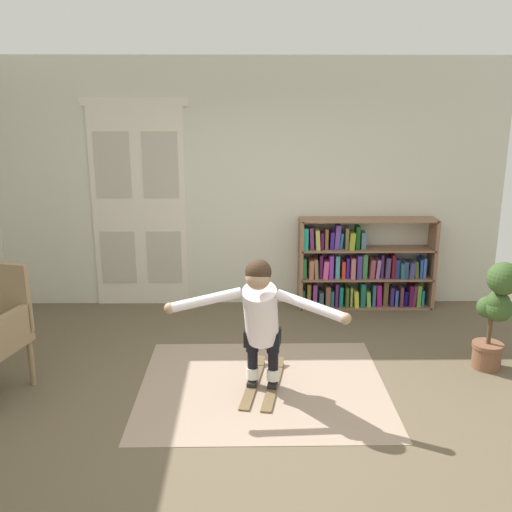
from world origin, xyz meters
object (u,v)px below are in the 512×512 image
at_px(skis_pair, 263,382).
at_px(bookshelf, 361,269).
at_px(potted_plant, 496,309).
at_px(person_skier, 260,314).

bearing_deg(skis_pair, bookshelf, 58.41).
xyz_separation_m(potted_plant, person_skier, (-2.16, -0.47, 0.15)).
bearing_deg(bookshelf, skis_pair, -121.59).
relative_size(bookshelf, potted_plant, 1.55).
bearing_deg(person_skier, bookshelf, 59.87).
height_order(bookshelf, person_skier, person_skier).
relative_size(bookshelf, person_skier, 1.10).
distance_m(bookshelf, person_skier, 2.49).
distance_m(potted_plant, skis_pair, 2.22).
xyz_separation_m(bookshelf, skis_pair, (-1.21, -1.97, -0.44)).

